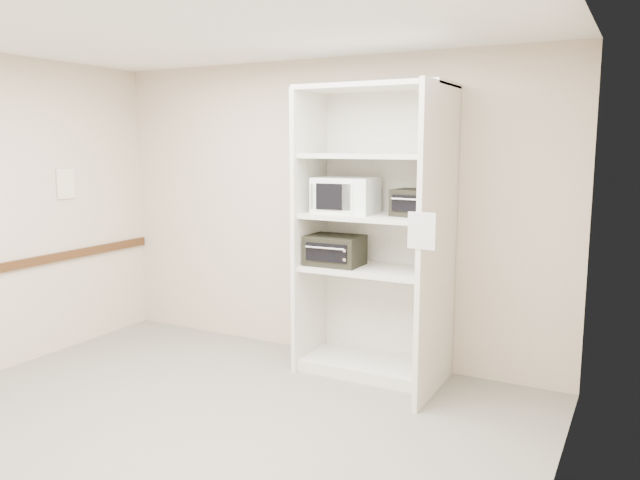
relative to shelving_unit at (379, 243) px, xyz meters
The scene contains 10 objects.
floor 2.15m from the shelving_unit, 111.36° to the right, with size 4.50×4.00×0.01m, color slate.
ceiling 2.41m from the shelving_unit, 111.36° to the right, with size 4.50×4.00×0.01m, color white.
wall_back 0.76m from the shelving_unit, 155.96° to the left, with size 4.50×0.02×2.70m, color #C4AE93.
wall_right 2.34m from the shelving_unit, 47.07° to the right, with size 0.02×4.00×2.70m, color #C4AE93.
shelving_unit is the anchor object (origin of this frame).
microwave 0.49m from the shelving_unit, behind, with size 0.50×0.38×0.30m, color white.
toaster_oven_upper 0.47m from the shelving_unit, ahead, with size 0.38×0.28×0.22m, color black.
toaster_oven_lower 0.39m from the shelving_unit, behind, with size 0.46×0.35×0.25m, color black.
paper_sign 0.88m from the shelving_unit, 47.43° to the right, with size 0.20×0.01×0.25m, color white.
wall_poster 3.02m from the shelving_unit, 166.82° to the right, with size 0.01×0.20×0.28m, color white.
Camera 1 is at (2.63, -3.04, 1.94)m, focal length 35.00 mm.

